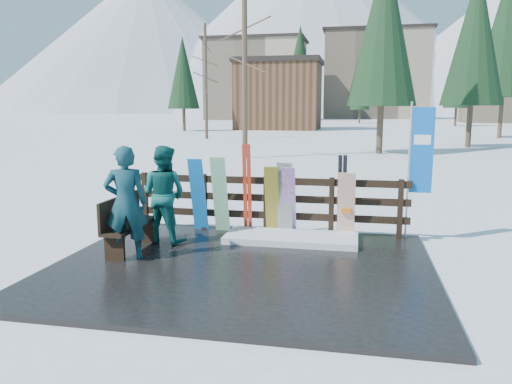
% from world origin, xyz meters
% --- Properties ---
extents(ground, '(700.00, 700.00, 0.00)m').
position_xyz_m(ground, '(0.00, 0.00, 0.00)').
color(ground, white).
rests_on(ground, ground).
extents(deck, '(6.00, 5.00, 0.08)m').
position_xyz_m(deck, '(0.00, 0.00, 0.04)').
color(deck, black).
rests_on(deck, ground).
extents(fence, '(5.60, 0.10, 1.15)m').
position_xyz_m(fence, '(0.00, 2.20, 0.74)').
color(fence, black).
rests_on(fence, deck).
extents(snow_patch, '(2.47, 1.00, 0.12)m').
position_xyz_m(snow_patch, '(0.59, 1.60, 0.14)').
color(snow_patch, white).
rests_on(snow_patch, deck).
extents(bench, '(0.41, 1.50, 0.97)m').
position_xyz_m(bench, '(-2.16, 0.39, 0.60)').
color(bench, black).
rests_on(bench, deck).
extents(snowboard_0, '(0.30, 0.41, 1.50)m').
position_xyz_m(snowboard_0, '(-1.36, 1.98, 0.83)').
color(snowboard_0, blue).
rests_on(snowboard_0, deck).
extents(snowboard_1, '(0.30, 0.42, 1.55)m').
position_xyz_m(snowboard_1, '(-0.90, 1.98, 0.85)').
color(snowboard_1, white).
rests_on(snowboard_1, deck).
extents(snowboard_2, '(0.27, 0.36, 1.38)m').
position_xyz_m(snowboard_2, '(0.16, 1.98, 0.77)').
color(snowboard_2, yellow).
rests_on(snowboard_2, deck).
extents(snowboard_3, '(0.25, 0.43, 1.38)m').
position_xyz_m(snowboard_3, '(0.49, 1.98, 0.77)').
color(snowboard_3, silver).
rests_on(snowboard_3, deck).
extents(snowboard_4, '(0.29, 0.27, 1.46)m').
position_xyz_m(snowboard_4, '(0.41, 1.98, 0.81)').
color(snowboard_4, black).
rests_on(snowboard_4, deck).
extents(snowboard_5, '(0.32, 0.33, 1.30)m').
position_xyz_m(snowboard_5, '(1.59, 1.98, 0.73)').
color(snowboard_5, white).
rests_on(snowboard_5, deck).
extents(ski_pair_a, '(0.16, 0.20, 1.79)m').
position_xyz_m(ski_pair_a, '(-0.36, 2.05, 0.98)').
color(ski_pair_a, '#B72E16').
rests_on(ski_pair_a, deck).
extents(ski_pair_b, '(0.17, 0.33, 1.62)m').
position_xyz_m(ski_pair_b, '(1.50, 2.05, 0.89)').
color(ski_pair_b, black).
rests_on(ski_pair_b, deck).
extents(rental_flag, '(0.45, 0.04, 2.60)m').
position_xyz_m(rental_flag, '(2.89, 2.25, 1.69)').
color(rental_flag, silver).
rests_on(rental_flag, deck).
extents(person_front, '(0.81, 0.68, 1.89)m').
position_xyz_m(person_front, '(-1.92, -0.08, 1.03)').
color(person_front, '#185D57').
rests_on(person_front, deck).
extents(person_back, '(0.99, 0.84, 1.81)m').
position_xyz_m(person_back, '(-1.73, 1.08, 0.99)').
color(person_back, '#105753').
rests_on(person_back, deck).
extents(resort_buildings, '(73.00, 87.60, 22.60)m').
position_xyz_m(resort_buildings, '(1.03, 115.41, 9.81)').
color(resort_buildings, tan).
rests_on(resort_buildings, ground).
extents(trees, '(41.97, 68.87, 14.30)m').
position_xyz_m(trees, '(4.35, 48.33, 5.99)').
color(trees, '#382B1E').
rests_on(trees, ground).
extents(mountains, '(520.00, 260.00, 120.00)m').
position_xyz_m(mountains, '(-10.50, 328.41, 50.20)').
color(mountains, white).
rests_on(mountains, ground).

